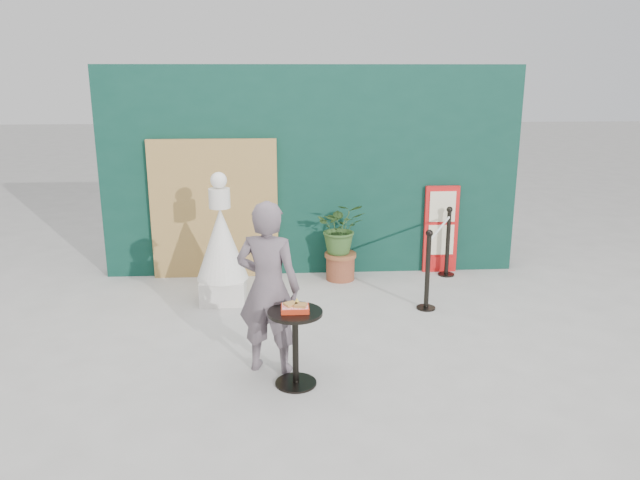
{
  "coord_description": "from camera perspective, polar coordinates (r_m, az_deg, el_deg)",
  "views": [
    {
      "loc": [
        -0.44,
        -5.82,
        2.93
      ],
      "look_at": [
        0.0,
        1.2,
        1.0
      ],
      "focal_mm": 35.0,
      "sensor_mm": 36.0,
      "label": 1
    }
  ],
  "objects": [
    {
      "name": "stanchion_barrier",
      "position": [
        8.57,
        10.78,
        -1.45
      ],
      "size": [
        0.84,
        1.54,
        1.03
      ],
      "color": "black",
      "rests_on": "ground"
    },
    {
      "name": "planter",
      "position": [
        8.84,
        1.9,
        0.46
      ],
      "size": [
        0.67,
        0.58,
        1.14
      ],
      "color": "brown",
      "rests_on": "ground"
    },
    {
      "name": "back_wall",
      "position": [
        9.1,
        -0.78,
        6.29
      ],
      "size": [
        6.0,
        0.3,
        3.0
      ],
      "primitive_type": "cube",
      "color": "#0B3127",
      "rests_on": "ground"
    },
    {
      "name": "bamboo_fence",
      "position": [
        9.02,
        -9.63,
        2.77
      ],
      "size": [
        1.8,
        0.08,
        2.0
      ],
      "primitive_type": "cube",
      "color": "tan",
      "rests_on": "ground"
    },
    {
      "name": "food_basket",
      "position": [
        5.84,
        -2.28,
        -6.18
      ],
      "size": [
        0.26,
        0.19,
        0.11
      ],
      "color": "red",
      "rests_on": "cafe_table"
    },
    {
      "name": "ground",
      "position": [
        6.53,
        0.68,
        -11.31
      ],
      "size": [
        60.0,
        60.0,
        0.0
      ],
      "primitive_type": "plane",
      "color": "#ADAAA5",
      "rests_on": "ground"
    },
    {
      "name": "cafe_table",
      "position": [
        5.95,
        -2.27,
        -8.78
      ],
      "size": [
        0.52,
        0.52,
        0.75
      ],
      "color": "black",
      "rests_on": "ground"
    },
    {
      "name": "menu_board",
      "position": [
        9.37,
        10.99,
        0.96
      ],
      "size": [
        0.5,
        0.07,
        1.3
      ],
      "color": "red",
      "rests_on": "ground"
    },
    {
      "name": "woman",
      "position": [
        6.12,
        -4.75,
        -4.39
      ],
      "size": [
        0.73,
        0.58,
        1.74
      ],
      "primitive_type": "imported",
      "rotation": [
        0.0,
        0.0,
        2.86
      ],
      "color": "#695A62",
      "rests_on": "ground"
    },
    {
      "name": "statue",
      "position": [
        8.1,
        -8.98,
        -0.88
      ],
      "size": [
        0.66,
        0.66,
        1.7
      ],
      "color": "silver",
      "rests_on": "ground"
    }
  ]
}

